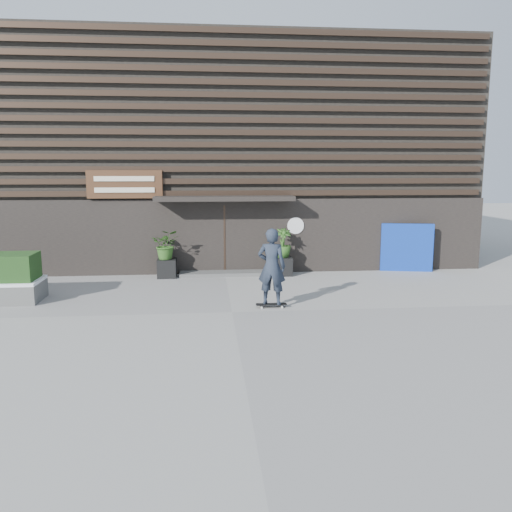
{
  "coord_description": "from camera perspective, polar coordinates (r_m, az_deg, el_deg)",
  "views": [
    {
      "loc": [
        -0.59,
        -12.3,
        3.45
      ],
      "look_at": [
        0.76,
        1.75,
        1.1
      ],
      "focal_mm": 36.28,
      "sensor_mm": 36.0,
      "label": 1
    }
  ],
  "objects": [
    {
      "name": "planter_pot_right",
      "position": [
        17.18,
        2.95,
        -1.13
      ],
      "size": [
        0.6,
        0.6,
        0.6
      ],
      "primitive_type": "cube",
      "color": "black",
      "rests_on": "ground"
    },
    {
      "name": "bamboo_right",
      "position": [
        17.05,
        2.97,
        1.44
      ],
      "size": [
        0.54,
        0.54,
        0.96
      ],
      "primitive_type": "imported",
      "color": "#2D591E",
      "rests_on": "planter_pot_right"
    },
    {
      "name": "entrance_step",
      "position": [
        17.25,
        -3.41,
        -1.91
      ],
      "size": [
        3.0,
        0.8,
        0.12
      ],
      "primitive_type": "cube",
      "color": "#4B4B49",
      "rests_on": "ground"
    },
    {
      "name": "ground",
      "position": [
        12.79,
        -2.65,
        -6.21
      ],
      "size": [
        80.0,
        80.0,
        0.0
      ],
      "primitive_type": "plane",
      "color": "gray",
      "rests_on": "ground"
    },
    {
      "name": "building",
      "position": [
        22.28,
        -4.03,
        10.8
      ],
      "size": [
        18.0,
        11.0,
        8.0
      ],
      "color": "black",
      "rests_on": "ground"
    },
    {
      "name": "bamboo_left",
      "position": [
        16.92,
        -9.87,
        1.25
      ],
      "size": [
        0.86,
        0.75,
        0.96
      ],
      "primitive_type": "imported",
      "color": "#2D591E",
      "rests_on": "planter_pot_left"
    },
    {
      "name": "blue_tarp",
      "position": [
        18.52,
        16.29,
        0.91
      ],
      "size": [
        1.74,
        0.48,
        1.65
      ],
      "primitive_type": "cube",
      "rotation": [
        0.0,
        0.0,
        -0.21
      ],
      "color": "#0B2B96",
      "rests_on": "ground"
    },
    {
      "name": "skateboarder",
      "position": [
        12.97,
        1.73,
        -1.19
      ],
      "size": [
        0.81,
        0.64,
        2.03
      ],
      "color": "black",
      "rests_on": "ground"
    },
    {
      "name": "planter_pot_left",
      "position": [
        17.05,
        -9.79,
        -1.34
      ],
      "size": [
        0.6,
        0.6,
        0.6
      ],
      "primitive_type": "cube",
      "color": "black",
      "rests_on": "ground"
    }
  ]
}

